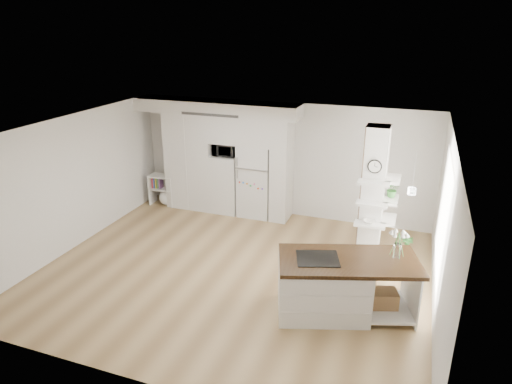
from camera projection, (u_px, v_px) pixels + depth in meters
floor at (234, 271)px, 8.57m from camera, size 7.00×6.00×0.01m
room at (232, 178)px, 7.91m from camera, size 7.04×6.04×2.72m
cabinet_wall at (220, 151)px, 10.85m from camera, size 4.00×0.71×2.70m
refrigerator at (256, 180)px, 10.79m from camera, size 0.78×0.69×1.75m
column at (377, 200)px, 8.33m from camera, size 0.69×0.90×2.70m
window at (443, 218)px, 7.20m from camera, size 0.00×2.40×2.40m
pendant_light at (332, 171)px, 7.41m from camera, size 0.12×0.12×0.10m
kitchen_island at (331, 285)px, 7.20m from camera, size 2.36×1.64×1.54m
bookshelf at (164, 192)px, 11.59m from camera, size 0.67×0.40×0.77m
floor_plant_a at (405, 262)px, 8.38m from camera, size 0.32×0.28×0.53m
floor_plant_b at (406, 247)px, 9.04m from camera, size 0.28×0.28×0.43m
microwave at (225, 150)px, 10.73m from camera, size 0.54×0.37×0.30m
shelf_plant at (393, 189)px, 8.34m from camera, size 0.27×0.23×0.30m
decor_bowl at (369, 221)px, 8.27m from camera, size 0.22×0.22×0.05m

